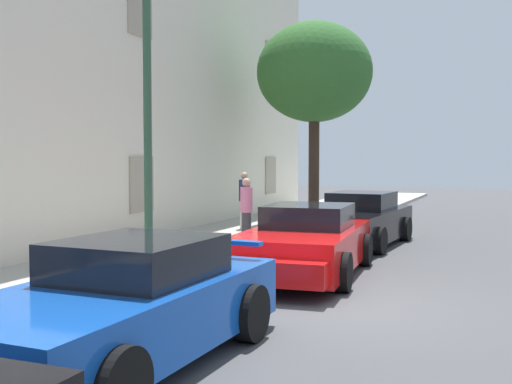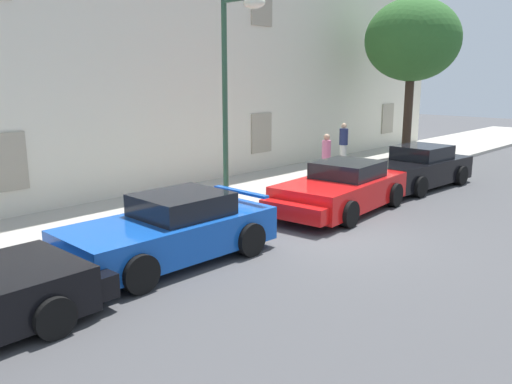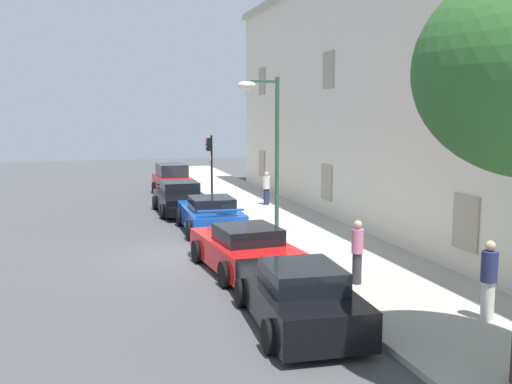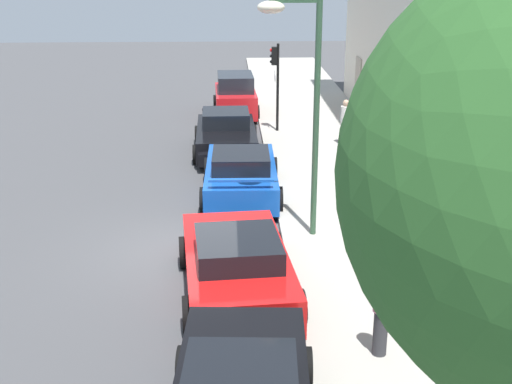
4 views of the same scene
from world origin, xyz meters
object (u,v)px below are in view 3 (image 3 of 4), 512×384
Objects in this scene: sportscar_red_lead at (182,200)px; sportscar_tail_end at (295,294)px; traffic_light at (210,156)px; sportscar_white_middle at (242,249)px; street_lamp at (265,129)px; hatchback_parked at (172,181)px; sportscar_yellow_flank at (209,215)px; pedestrian_bystander at (266,188)px; pedestrian_admiring at (489,280)px; pedestrian_strolling at (357,251)px.

sportscar_tail_end is (14.61, 0.20, 0.01)m from sportscar_red_lead.
sportscar_white_middle is at bearing -7.59° from traffic_light.
sportscar_tail_end is 17.39m from traffic_light.
street_lamp reaches higher than sportscar_tail_end.
sportscar_white_middle is at bearing -0.80° from hatchback_parked.
street_lamp is at bearing 12.30° from sportscar_red_lead.
sportscar_yellow_flank is 5.89m from sportscar_white_middle.
sportscar_yellow_flank is 3.04× the size of pedestrian_bystander.
sportscar_white_middle is 7.12m from pedestrian_admiring.
sportscar_white_middle is 11.35m from pedestrian_bystander.
sportscar_yellow_flank is at bearing -165.99° from pedestrian_strolling.
pedestrian_bystander reaches higher than sportscar_yellow_flank.
sportscar_yellow_flank is 8.85m from pedestrian_strolling.
sportscar_tail_end is 1.53× the size of traffic_light.
sportscar_white_middle is 2.97× the size of pedestrian_strolling.
sportscar_yellow_flank is at bearing 0.08° from hatchback_parked.
sportscar_tail_end is at bearing -52.20° from pedestrian_strolling.
traffic_light is at bearing 174.46° from sportscar_tail_end.
pedestrian_strolling is at bearing 41.40° from sportscar_white_middle.
sportscar_red_lead is 2.76× the size of pedestrian_strolling.
pedestrian_bystander is (-15.14, 3.99, 0.35)m from sportscar_tail_end.
sportscar_red_lead is at bearing -174.36° from sportscar_yellow_flank.
pedestrian_admiring is 16.58m from pedestrian_bystander.
sportscar_tail_end is 4.12m from pedestrian_admiring.
traffic_light is 18.82m from pedestrian_admiring.
sportscar_red_lead is 1.22× the size of hatchback_parked.
sportscar_white_middle is 0.99× the size of sportscar_tail_end.
street_lamp is at bearing 168.41° from sportscar_tail_end.
pedestrian_strolling is at bearing 11.31° from sportscar_red_lead.
sportscar_yellow_flank is 10.14m from hatchback_parked.
pedestrian_bystander is at bearing 162.53° from street_lamp.
street_lamp reaches higher than sportscar_red_lead.
sportscar_red_lead is 0.93× the size of sportscar_white_middle.
pedestrian_bystander is (-13.31, 1.63, -0.05)m from pedestrian_strolling.
pedestrian_strolling is at bearing 2.56° from traffic_light.
street_lamp is 3.20× the size of pedestrian_admiring.
sportscar_yellow_flank is 6.06m from pedestrian_bystander.
hatchback_parked is at bearing 176.14° from sportscar_red_lead.
sportscar_white_middle is 4.48m from street_lamp.
street_lamp is 9.31m from pedestrian_admiring.
hatchback_parked is at bearing -144.97° from pedestrian_bystander.
pedestrian_admiring reaches higher than pedestrian_strolling.
sportscar_red_lead is 8.44m from street_lamp.
sportscar_white_middle is 12.92m from traffic_light.
sportscar_yellow_flank is at bearing -12.05° from traffic_light.
sportscar_tail_end is 7.97m from street_lamp.
sportscar_red_lead is at bearing -168.69° from pedestrian_strolling.
sportscar_tail_end is 20.54m from hatchback_parked.
pedestrian_admiring reaches higher than sportscar_yellow_flank.
street_lamp reaches higher than sportscar_yellow_flank.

